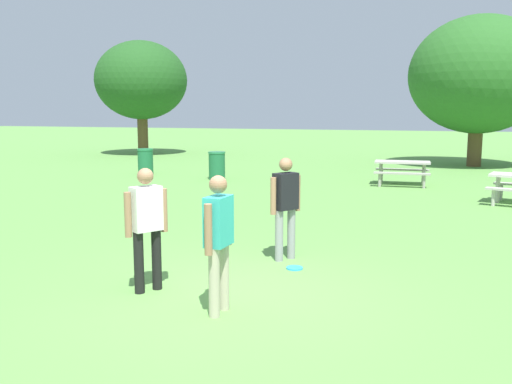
% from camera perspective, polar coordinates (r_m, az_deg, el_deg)
% --- Properties ---
extents(ground_plane, '(120.00, 120.00, 0.00)m').
position_cam_1_polar(ground_plane, '(7.17, -2.20, -10.83)').
color(ground_plane, '#609947').
extents(person_thrower, '(0.39, 0.53, 1.64)m').
position_cam_1_polar(person_thrower, '(7.27, -11.32, -3.01)').
color(person_thrower, black).
rests_on(person_thrower, ground).
extents(person_catcher, '(0.39, 0.53, 1.64)m').
position_cam_1_polar(person_catcher, '(8.65, 3.09, -1.02)').
color(person_catcher, gray).
rests_on(person_catcher, ground).
extents(person_bystander, '(0.24, 0.61, 1.64)m').
position_cam_1_polar(person_bystander, '(6.37, -3.91, -4.50)').
color(person_bystander, '#B7AD93').
rests_on(person_bystander, ground).
extents(frisbee, '(0.25, 0.25, 0.03)m').
position_cam_1_polar(frisbee, '(8.37, 4.03, -7.90)').
color(frisbee, '#2D9EDB').
rests_on(frisbee, ground).
extents(picnic_table_far, '(1.78, 1.51, 0.77)m').
position_cam_1_polar(picnic_table_far, '(18.03, 14.99, 2.47)').
color(picnic_table_far, '#B2ADA3').
rests_on(picnic_table_far, ground).
extents(trash_can_beside_table, '(0.59, 0.59, 0.96)m').
position_cam_1_polar(trash_can_beside_table, '(18.91, -4.09, 2.77)').
color(trash_can_beside_table, '#1E663D').
rests_on(trash_can_beside_table, ground).
extents(trash_can_further_along, '(0.59, 0.59, 0.96)m').
position_cam_1_polar(trash_can_further_along, '(20.76, -11.44, 3.13)').
color(trash_can_further_along, '#1E663D').
rests_on(trash_can_further_along, ground).
extents(tree_tall_left, '(4.84, 4.84, 6.00)m').
position_cam_1_polar(tree_tall_left, '(30.20, -11.87, 11.28)').
color(tree_tall_left, brown).
rests_on(tree_tall_left, ground).
extents(tree_broad_center, '(5.73, 5.73, 6.27)m').
position_cam_1_polar(tree_broad_center, '(25.07, 22.20, 11.21)').
color(tree_broad_center, brown).
rests_on(tree_broad_center, ground).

